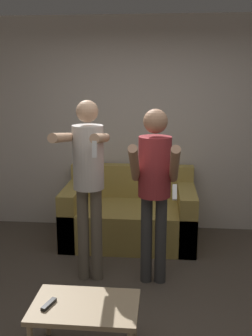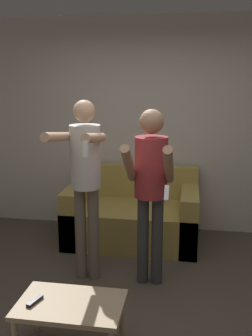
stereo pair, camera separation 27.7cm
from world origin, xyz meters
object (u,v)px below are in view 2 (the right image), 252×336
object	(u,v)px
person_standing_right	(151,179)
remote_on_table	(35,301)
person_standing_left	(85,171)
coffee_table	(71,309)
couch	(133,217)

from	to	relation	value
person_standing_right	remote_on_table	world-z (taller)	person_standing_right
person_standing_left	coffee_table	bearing A→B (deg)	-81.30
couch	person_standing_left	distance (m)	1.33
person_standing_left	coffee_table	distance (m)	1.31
person_standing_left	person_standing_right	size ratio (longest dim) A/B	1.04
couch	remote_on_table	size ratio (longest dim) A/B	10.11
person_standing_left	person_standing_right	world-z (taller)	person_standing_left
remote_on_table	person_standing_right	bearing A→B (deg)	57.72
person_standing_right	couch	bearing A→B (deg)	107.11
couch	remote_on_table	bearing A→B (deg)	-100.54
person_standing_left	coffee_table	xyz separation A→B (m)	(0.16, -1.07, -0.74)
coffee_table	couch	bearing A→B (deg)	85.99
person_standing_right	coffee_table	distance (m)	1.36
person_standing_right	remote_on_table	xyz separation A→B (m)	(-0.70, -1.12, -0.63)
couch	person_standing_left	size ratio (longest dim) A/B	0.88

